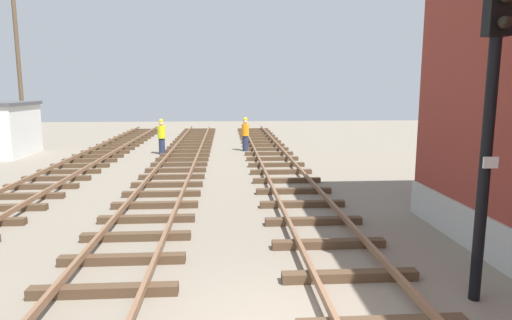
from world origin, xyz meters
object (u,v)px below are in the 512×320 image
at_px(signal_mast, 492,96).
at_px(track_worker_distant, 245,134).
at_px(track_worker_foreground, 162,137).
at_px(utility_pole_far, 19,64).

height_order(signal_mast, track_worker_distant, signal_mast).
bearing_deg(track_worker_foreground, utility_pole_far, 153.41).
distance_m(track_worker_foreground, track_worker_distant, 4.54).
xyz_separation_m(utility_pole_far, track_worker_foreground, (8.93, -4.47, -3.94)).
relative_size(utility_pole_far, track_worker_distant, 5.00).
bearing_deg(track_worker_distant, track_worker_foreground, -168.37).
relative_size(track_worker_foreground, track_worker_distant, 1.00).
xyz_separation_m(signal_mast, track_worker_foreground, (-7.46, 16.82, -2.43)).
bearing_deg(utility_pole_far, track_worker_foreground, -26.59).
relative_size(utility_pole_far, track_worker_foreground, 5.00).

